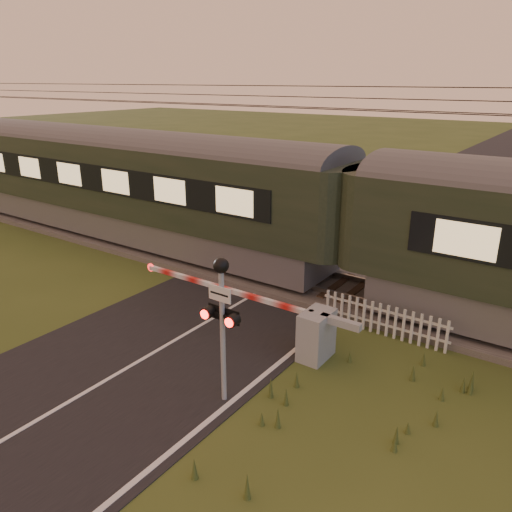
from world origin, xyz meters
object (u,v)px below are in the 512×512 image
Objects in this scene: train at (357,221)px; boom_gate at (306,329)px; crossing_signal at (222,306)px; picket_fence at (383,320)px.

train reaches higher than boom_gate.
train is at bearing 90.61° from crossing_signal.
train reaches higher than crossing_signal.
crossing_signal reaches higher than boom_gate.
boom_gate is at bearing 79.34° from crossing_signal.
crossing_signal is at bearing -109.91° from picket_fence.
crossing_signal is (-0.48, -2.56, 1.49)m from boom_gate.
picket_fence is (1.16, 1.98, -0.23)m from boom_gate.
boom_gate is at bearing -81.89° from train.
boom_gate is 3.00m from crossing_signal.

